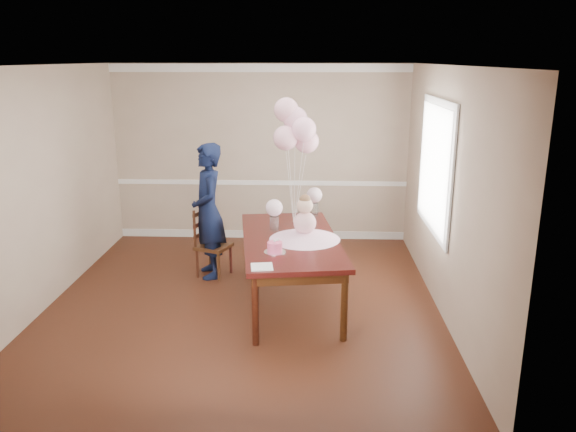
{
  "coord_description": "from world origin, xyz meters",
  "views": [
    {
      "loc": [
        0.77,
        -6.03,
        2.77
      ],
      "look_at": [
        0.52,
        0.07,
        1.05
      ],
      "focal_mm": 35.0,
      "sensor_mm": 36.0,
      "label": 1
    }
  ],
  "objects_px": {
    "birthday_cake": "(275,247)",
    "dining_chair_seat": "(214,246)",
    "dining_table_top": "(290,240)",
    "woman": "(208,211)"
  },
  "relations": [
    {
      "from": "birthday_cake",
      "to": "woman",
      "type": "relative_size",
      "value": 0.09
    },
    {
      "from": "dining_table_top",
      "to": "dining_chair_seat",
      "type": "xyz_separation_m",
      "value": [
        -1.03,
        0.82,
        -0.37
      ]
    },
    {
      "from": "woman",
      "to": "dining_table_top",
      "type": "bearing_deg",
      "value": 34.26
    },
    {
      "from": "dining_table_top",
      "to": "dining_chair_seat",
      "type": "distance_m",
      "value": 1.37
    },
    {
      "from": "birthday_cake",
      "to": "dining_chair_seat",
      "type": "relative_size",
      "value": 0.41
    },
    {
      "from": "dining_table_top",
      "to": "birthday_cake",
      "type": "distance_m",
      "value": 0.53
    },
    {
      "from": "dining_chair_seat",
      "to": "dining_table_top",
      "type": "bearing_deg",
      "value": -17.24
    },
    {
      "from": "birthday_cake",
      "to": "dining_chair_seat",
      "type": "height_order",
      "value": "birthday_cake"
    },
    {
      "from": "dining_table_top",
      "to": "woman",
      "type": "bearing_deg",
      "value": 135.1
    },
    {
      "from": "birthday_cake",
      "to": "woman",
      "type": "xyz_separation_m",
      "value": [
        -0.94,
        1.32,
        0.02
      ]
    }
  ]
}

